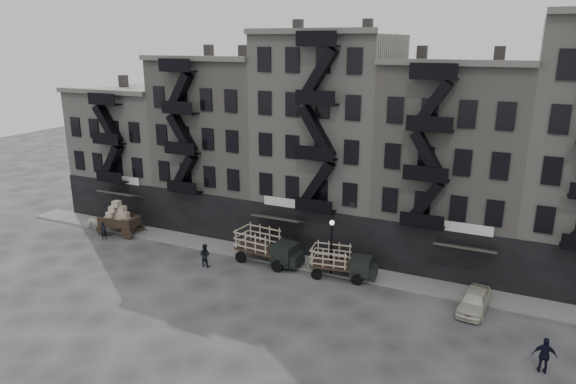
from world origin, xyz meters
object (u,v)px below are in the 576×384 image
at_px(horse, 93,223).
at_px(car_east, 474,301).
at_px(stake_truck_east, 342,260).
at_px(wagon, 118,215).
at_px(policeman, 545,355).
at_px(stake_truck_west, 268,245).
at_px(pedestrian_west, 104,231).
at_px(pedestrian_mid, 205,255).

height_order(horse, car_east, horse).
bearing_deg(stake_truck_east, wagon, 172.60).
bearing_deg(car_east, policeman, -46.53).
bearing_deg(policeman, stake_truck_west, -22.02).
height_order(car_east, policeman, policeman).
xyz_separation_m(wagon, stake_truck_west, (14.82, 0.01, -0.24)).
height_order(pedestrian_west, policeman, policeman).
bearing_deg(policeman, pedestrian_west, -11.75).
relative_size(pedestrian_west, pedestrian_mid, 0.89).
xyz_separation_m(horse, policeman, (36.65, -5.65, 0.27)).
xyz_separation_m(car_east, pedestrian_mid, (-19.30, -1.60, 0.21)).
height_order(stake_truck_west, pedestrian_mid, stake_truck_west).
bearing_deg(horse, wagon, -84.23).
distance_m(horse, car_east, 32.72).
relative_size(stake_truck_west, stake_truck_east, 1.12).
bearing_deg(horse, stake_truck_east, -92.53).
distance_m(stake_truck_east, pedestrian_west, 21.13).
relative_size(stake_truck_west, car_east, 1.34).
bearing_deg(pedestrian_mid, policeman, 168.89).
bearing_deg(wagon, policeman, -16.42).
bearing_deg(stake_truck_east, pedestrian_west, 177.08).
xyz_separation_m(wagon, pedestrian_mid, (10.76, -2.54, -0.85)).
height_order(stake_truck_west, policeman, stake_truck_west).
xyz_separation_m(wagon, policeman, (33.99, -6.10, -0.76)).
height_order(wagon, car_east, wagon).
xyz_separation_m(pedestrian_west, pedestrian_mid, (10.99, -0.89, 0.10)).
bearing_deg(horse, pedestrian_mid, -102.58).
bearing_deg(pedestrian_west, wagon, 19.91).
distance_m(wagon, pedestrian_west, 1.92).
bearing_deg(car_east, wagon, -175.60).
bearing_deg(stake_truck_east, pedestrian_mid, -173.14).
height_order(stake_truck_east, pedestrian_west, stake_truck_east).
relative_size(stake_truck_east, policeman, 2.44).
height_order(wagon, policeman, wagon).
bearing_deg(pedestrian_mid, stake_truck_east, -168.03).
bearing_deg(horse, stake_truck_west, -92.22).
xyz_separation_m(horse, stake_truck_east, (23.48, 0.49, 0.62)).
relative_size(stake_truck_west, pedestrian_mid, 3.00).
bearing_deg(car_east, stake_truck_west, -177.38).
xyz_separation_m(wagon, stake_truck_east, (20.82, 0.04, -0.41)).
bearing_deg(pedestrian_mid, horse, -11.26).
relative_size(stake_truck_west, pedestrian_west, 3.37).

